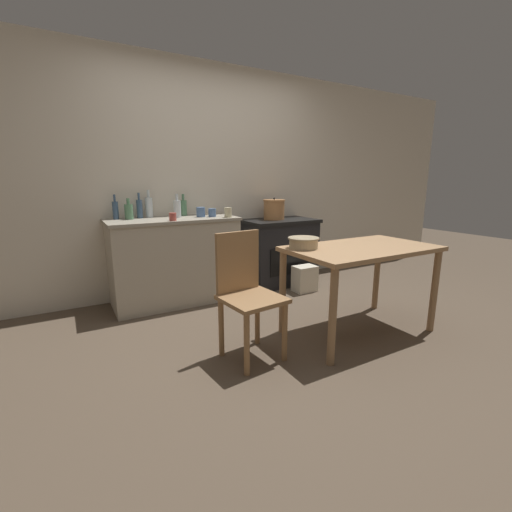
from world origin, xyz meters
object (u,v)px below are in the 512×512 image
Objects in this scene: cup_end_right at (201,212)px; flour_sack at (305,279)px; bottle_center at (140,208)px; cup_right at (212,213)px; chair at (247,291)px; mixing_bowl_large at (303,242)px; work_table at (361,259)px; bottle_center_right at (177,208)px; bottle_left at (115,210)px; cup_mid_right at (228,212)px; stock_pot at (274,209)px; bottle_center_left at (149,207)px; bottle_far_left at (184,207)px; bottle_mid_left at (129,211)px; stove at (279,251)px; cup_far_right at (173,217)px.

flour_sack is at bearing -19.93° from cup_end_right.
bottle_center is 0.74m from cup_right.
chair is 3.69× the size of mixing_bowl_large.
flour_sack is (0.28, 1.10, -0.49)m from work_table.
flour_sack is 1.65m from bottle_center_right.
cup_mid_right is at bearing -19.75° from bottle_left.
stock_pot is at bearing 0.29° from bottle_center_right.
bottle_center_left is at bearing 118.91° from mixing_bowl_large.
stock_pot is 1.13× the size of bottle_far_left.
bottle_mid_left is 0.81× the size of bottle_center.
stove is 3.61× the size of bottle_left.
bottle_center_left is at bearing 155.39° from cup_end_right.
cup_far_right is (0.22, -0.41, -0.06)m from bottle_center.
cup_far_right is (-1.47, 0.19, 0.78)m from flour_sack.
bottle_center_right is at bearing -127.42° from bottle_far_left.
flour_sack is 1.34m from mixing_bowl_large.
cup_right is at bearing -12.31° from bottle_mid_left.
bottle_center_left is 1.10× the size of bottle_center.
cup_right is 0.12m from cup_end_right.
bottle_center_right is 2.38× the size of cup_mid_right.
mixing_bowl_large is 1.30m from cup_right.
work_table is at bearing -104.26° from flour_sack.
stock_pot is at bearing 3.97° from cup_end_right.
work_table is 4.31× the size of bottle_center_left.
stove is 1.56m from mixing_bowl_large.
cup_mid_right is 1.35× the size of cup_far_right.
stock_pot is 1.08× the size of bottle_left.
cup_right is (-0.86, -0.12, 0.01)m from stock_pot.
stock_pot is 3.06× the size of cup_right.
cup_far_right is (-1.33, -0.27, 0.00)m from stock_pot.
bottle_left is 1.12m from cup_mid_right.
bottle_far_left is at bearing 1.42° from bottle_center.
cup_end_right is (0.12, -0.21, -0.04)m from bottle_far_left.
work_table is 12.03× the size of cup_end_right.
flour_sack is 1.32m from cup_right.
cup_right is at bearing -17.86° from bottle_center_right.
cup_mid_right is at bearing 165.94° from flour_sack.
chair is 1.77m from bottle_left.
bottle_left is at bearing 165.20° from cup_right.
bottle_mid_left reaches higher than chair.
bottle_far_left is 1.13× the size of bottle_mid_left.
work_table is at bearing -61.07° from bottle_far_left.
bottle_center_right is at bearing 85.47° from chair.
bottle_far_left is 2.30× the size of cup_end_right.
cup_far_right is (0.34, -0.33, -0.04)m from bottle_mid_left.
work_table is at bearing -55.78° from bottle_center_right.
chair is at bearing -142.88° from flour_sack.
work_table is at bearing -97.58° from stove.
stock_pot is at bearing -4.89° from bottle_center.
bottle_far_left is (0.07, 1.59, 0.49)m from chair.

